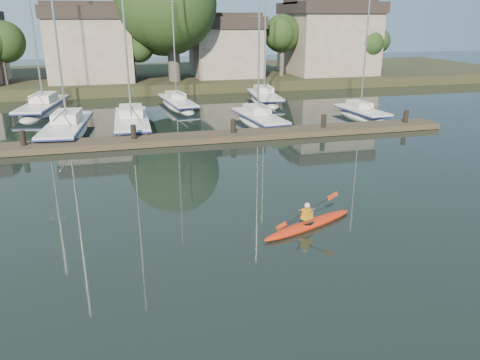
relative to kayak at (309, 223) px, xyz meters
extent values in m
plane|color=black|center=(-2.53, -0.74, -0.16)|extent=(160.00, 160.00, 0.00)
ellipsoid|color=#B6370E|center=(0.02, 0.01, -0.07)|extent=(4.10, 2.18, 0.32)
cylinder|color=black|center=(-0.11, -0.05, 0.03)|extent=(0.83, 0.83, 0.08)
imported|color=#2B2628|center=(-0.11, -0.05, 0.37)|extent=(0.33, 0.39, 0.91)
cube|color=#C67F12|center=(-0.11, -0.05, 0.38)|extent=(0.43, 0.38, 0.38)
sphere|color=#DA9C88|center=(-0.11, -0.05, 0.70)|extent=(0.21, 0.21, 0.21)
cube|color=#4B3B2A|center=(-2.53, 13.26, 0.04)|extent=(34.00, 2.00, 0.35)
cylinder|color=black|center=(-11.53, 13.26, 0.14)|extent=(0.32, 0.32, 1.80)
cylinder|color=black|center=(-5.53, 13.26, 0.14)|extent=(0.32, 0.32, 1.80)
cylinder|color=black|center=(0.47, 13.26, 0.14)|extent=(0.32, 0.32, 1.80)
cylinder|color=black|center=(6.47, 13.26, 0.14)|extent=(0.32, 0.32, 1.80)
cylinder|color=black|center=(12.47, 13.26, 0.14)|extent=(0.32, 0.32, 1.80)
ellipsoid|color=silver|center=(-9.62, 17.27, -0.55)|extent=(3.27, 9.68, 2.12)
cube|color=silver|center=(-9.62, 17.27, 0.45)|extent=(2.99, 7.97, 0.16)
cube|color=navy|center=(-9.62, 17.27, 0.36)|extent=(3.10, 8.16, 0.09)
cube|color=beige|center=(-9.56, 17.84, 0.86)|extent=(1.82, 2.80, 0.61)
cylinder|color=#9EA0A5|center=(-9.59, 17.55, 7.21)|extent=(0.13, 0.13, 13.40)
cylinder|color=#9EA0A5|center=(-9.76, 15.85, 1.34)|extent=(0.44, 3.60, 0.09)
ellipsoid|color=silver|center=(-5.48, 18.14, -0.55)|extent=(2.47, 9.85, 2.07)
cube|color=silver|center=(-5.48, 18.14, 0.44)|extent=(2.33, 8.08, 0.15)
cube|color=navy|center=(-5.48, 18.14, 0.35)|extent=(2.42, 8.28, 0.09)
cube|color=beige|center=(-5.47, 18.73, 0.84)|extent=(1.58, 2.78, 0.60)
cylinder|color=#9EA0A5|center=(-5.47, 18.44, 7.58)|extent=(0.13, 0.13, 14.17)
cylinder|color=#9EA0A5|center=(-5.51, 16.67, 1.31)|extent=(0.16, 3.73, 0.09)
ellipsoid|color=silver|center=(3.34, 17.24, -0.50)|extent=(2.84, 7.90, 1.84)
cube|color=silver|center=(3.34, 17.24, 0.37)|extent=(2.59, 6.51, 0.14)
cube|color=navy|center=(3.34, 17.24, 0.29)|extent=(2.69, 6.67, 0.08)
cube|color=beige|center=(3.29, 17.70, 0.72)|extent=(1.57, 2.29, 0.53)
cylinder|color=#9EA0A5|center=(3.32, 17.47, 5.73)|extent=(0.12, 0.12, 10.63)
cylinder|color=#9EA0A5|center=(3.46, 16.09, 1.14)|extent=(0.39, 2.93, 0.08)
cylinder|color=#9EA0A5|center=(3.32, 17.47, 7.00)|extent=(1.54, 0.19, 0.03)
ellipsoid|color=silver|center=(11.53, 17.53, -0.48)|extent=(2.47, 6.53, 1.73)
cube|color=silver|center=(11.53, 17.53, 0.34)|extent=(2.28, 5.38, 0.13)
cube|color=navy|center=(11.53, 17.53, 0.27)|extent=(2.36, 5.51, 0.07)
cube|color=beige|center=(11.50, 17.91, 0.68)|extent=(1.43, 1.89, 0.50)
cylinder|color=#9EA0A5|center=(11.52, 17.72, 4.95)|extent=(0.11, 0.11, 9.13)
cylinder|color=#9EA0A5|center=(11.62, 16.58, 1.07)|extent=(0.29, 2.43, 0.07)
cylinder|color=#9EA0A5|center=(11.52, 17.72, 6.04)|extent=(1.46, 0.16, 0.03)
ellipsoid|color=silver|center=(-12.16, 25.85, -0.55)|extent=(3.82, 10.14, 2.09)
cube|color=silver|center=(-12.16, 25.85, 0.44)|extent=(3.43, 8.36, 0.15)
cube|color=navy|center=(-12.16, 25.85, 0.35)|extent=(3.55, 8.57, 0.09)
cube|color=beige|center=(-12.06, 26.43, 0.85)|extent=(1.95, 2.98, 0.60)
cylinder|color=#9EA0A5|center=(-12.11, 26.14, 7.65)|extent=(0.13, 0.13, 14.30)
cylinder|color=#9EA0A5|center=(-12.39, 24.38, 1.32)|extent=(0.67, 3.73, 0.09)
ellipsoid|color=silver|center=(-1.42, 25.51, -0.48)|extent=(2.95, 9.11, 1.70)
cube|color=silver|center=(-1.42, 25.51, 0.33)|extent=(2.67, 7.50, 0.13)
cube|color=navy|center=(-1.42, 25.51, 0.26)|extent=(2.76, 7.69, 0.07)
cube|color=beige|center=(-1.49, 26.04, 0.66)|extent=(1.55, 2.64, 0.49)
cylinder|color=#9EA0A5|center=(-1.46, 25.78, 6.64)|extent=(0.11, 0.11, 12.53)
cylinder|color=#9EA0A5|center=(-1.26, 24.18, 1.04)|extent=(0.48, 3.38, 0.07)
cylinder|color=#9EA0A5|center=(-1.46, 25.78, 8.14)|extent=(1.42, 0.20, 0.03)
ellipsoid|color=silver|center=(6.48, 26.05, -0.53)|extent=(2.98, 8.45, 1.97)
cube|color=silver|center=(6.48, 26.05, 0.41)|extent=(2.73, 6.96, 0.14)
cube|color=navy|center=(6.48, 26.05, 0.32)|extent=(2.83, 7.13, 0.08)
cube|color=beige|center=(6.53, 26.54, 0.79)|extent=(1.67, 2.45, 0.57)
cylinder|color=#9EA0A5|center=(6.51, 26.29, 6.15)|extent=(0.12, 0.12, 11.38)
cylinder|color=#9EA0A5|center=(6.36, 24.81, 1.23)|extent=(0.39, 3.14, 0.08)
cylinder|color=#9EA0A5|center=(6.51, 26.29, 7.52)|extent=(1.65, 0.20, 0.03)
cube|color=#28351A|center=(-2.53, 43.26, 0.34)|extent=(90.00, 24.00, 1.00)
cube|color=#A59384|center=(-8.53, 37.26, 3.84)|extent=(8.00, 8.00, 6.00)
cube|color=#2A221E|center=(-8.53, 37.26, 7.44)|extent=(8.40, 8.40, 1.20)
cube|color=#A59384|center=(5.47, 37.26, 3.34)|extent=(7.00, 7.00, 5.00)
cube|color=#2A221E|center=(5.47, 37.26, 6.44)|extent=(7.35, 7.35, 1.20)
cube|color=#A59384|center=(17.47, 37.26, 4.09)|extent=(9.00, 9.00, 6.50)
cube|color=#2A221E|center=(17.47, 37.26, 7.94)|extent=(9.45, 9.45, 1.20)
cylinder|color=#534C42|center=(-0.53, 34.26, 3.34)|extent=(1.20, 1.20, 5.00)
sphere|color=black|center=(-0.53, 34.26, 8.34)|extent=(8.50, 8.50, 8.50)
cylinder|color=#534C42|center=(-16.53, 35.26, 2.34)|extent=(0.48, 0.48, 3.00)
cylinder|color=#534C42|center=(-4.53, 34.76, 2.24)|extent=(0.38, 0.38, 2.80)
sphere|color=black|center=(-4.53, 34.76, 4.44)|extent=(2.72, 2.72, 2.72)
cylinder|color=#534C42|center=(11.47, 35.76, 2.44)|extent=(0.50, 0.50, 3.20)
sphere|color=black|center=(11.47, 35.76, 5.09)|extent=(3.57, 3.57, 3.57)
cylinder|color=#534C42|center=(21.47, 34.26, 2.14)|extent=(0.41, 0.41, 2.60)
sphere|color=black|center=(21.47, 34.26, 4.29)|extent=(2.89, 2.89, 2.89)
camera|label=1|loc=(-6.19, -14.13, 6.92)|focal=35.00mm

